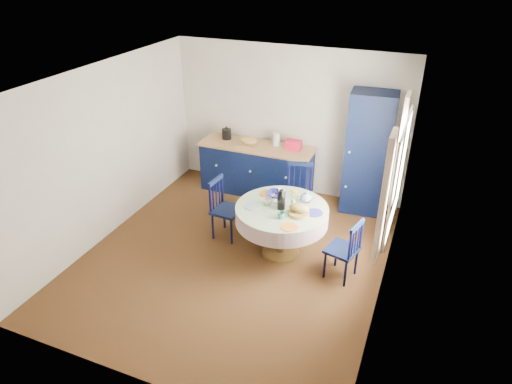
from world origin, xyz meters
TOP-DOWN VIEW (x-y plane):
  - floor at (0.00, 0.00)m, footprint 4.50×4.50m
  - ceiling at (0.00, 0.00)m, footprint 4.50×4.50m
  - wall_back at (0.00, 2.25)m, footprint 4.00×0.02m
  - wall_left at (-2.00, 0.00)m, footprint 0.02×4.50m
  - wall_right at (2.00, 0.00)m, footprint 0.02×4.50m
  - window at (1.95, 0.30)m, footprint 0.10×1.74m
  - kitchen_counter at (-0.44, 1.90)m, footprint 1.97×0.63m
  - pantry_cabinet at (1.40, 2.00)m, footprint 0.73×0.55m
  - dining_table at (0.59, 0.30)m, footprint 1.26×1.26m
  - chair_left at (-0.35, 0.44)m, footprint 0.42×0.44m
  - chair_far at (0.53, 1.24)m, footprint 0.51×0.50m
  - chair_right at (1.50, 0.13)m, footprint 0.45×0.47m
  - mug_a at (0.37, 0.30)m, footprint 0.12×0.12m
  - mug_b at (0.66, 0.03)m, footprint 0.10×0.10m
  - mug_c at (0.85, 0.56)m, footprint 0.11×0.11m
  - mug_d at (0.46, 0.63)m, footprint 0.11×0.11m
  - cobalt_bowl at (0.40, 0.56)m, footprint 0.26×0.26m

SIDE VIEW (x-z plane):
  - floor at x=0.00m, z-range 0.00..0.00m
  - chair_right at x=1.50m, z-range 0.01..0.87m
  - kitchen_counter at x=-0.44m, z-range -0.10..1.02m
  - chair_left at x=-0.35m, z-range 0.01..0.93m
  - chair_far at x=0.53m, z-range 0.01..0.96m
  - dining_table at x=0.59m, z-range 0.12..1.16m
  - cobalt_bowl at x=0.40m, z-range 0.76..0.82m
  - mug_c at x=0.85m, z-range 0.76..0.85m
  - mug_b at x=0.66m, z-range 0.76..0.85m
  - mug_a at x=0.37m, z-range 0.76..0.86m
  - mug_d at x=0.46m, z-range 0.76..0.86m
  - pantry_cabinet at x=1.40m, z-range 0.00..1.98m
  - wall_back at x=0.00m, z-range 0.00..2.50m
  - wall_left at x=-2.00m, z-range 0.00..2.50m
  - wall_right at x=2.00m, z-range 0.00..2.50m
  - window at x=1.95m, z-range 0.80..2.25m
  - ceiling at x=0.00m, z-range 2.50..2.50m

